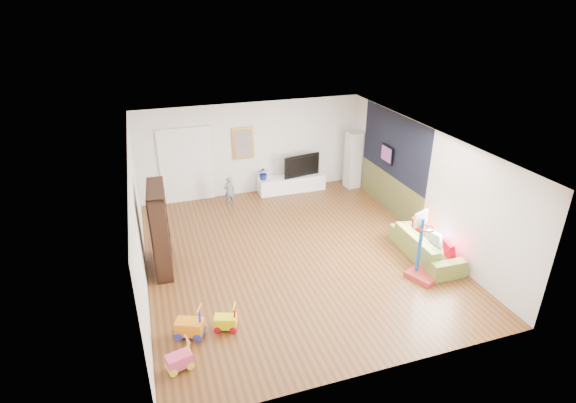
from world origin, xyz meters
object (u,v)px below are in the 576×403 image
object	(u,v)px
bookshelf	(160,229)
basketball_hoop	(427,247)
media_console	(291,184)
sofa	(426,246)

from	to	relation	value
bookshelf	basketball_hoop	world-z (taller)	bookshelf
media_console	basketball_hoop	xyz separation A→B (m)	(1.15, -5.21, 0.51)
sofa	basketball_hoop	bearing A→B (deg)	145.39
media_console	sofa	xyz separation A→B (m)	(1.67, -4.51, 0.06)
media_console	basketball_hoop	size ratio (longest dim) A/B	1.36
sofa	basketball_hoop	size ratio (longest dim) A/B	1.34
media_console	basketball_hoop	distance (m)	5.36
basketball_hoop	media_console	bearing A→B (deg)	80.03
media_console	sofa	bearing A→B (deg)	-69.48
bookshelf	sofa	size ratio (longest dim) A/B	0.94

